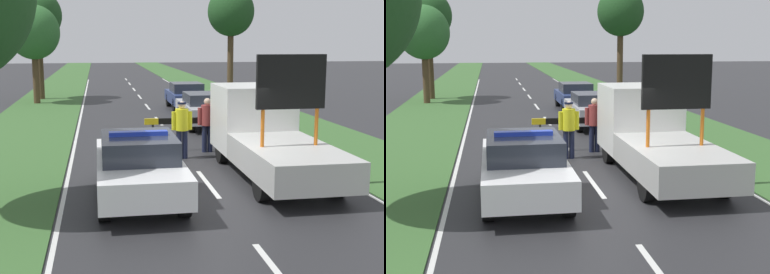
{
  "view_description": "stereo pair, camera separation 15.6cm",
  "coord_description": "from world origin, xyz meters",
  "views": [
    {
      "loc": [
        -2.68,
        -12.24,
        3.56
      ],
      "look_at": [
        -0.29,
        1.31,
        1.1
      ],
      "focal_mm": 50.0,
      "sensor_mm": 36.0,
      "label": 1
    },
    {
      "loc": [
        -2.53,
        -12.27,
        3.56
      ],
      "look_at": [
        -0.29,
        1.31,
        1.1
      ],
      "focal_mm": 50.0,
      "sensor_mm": 36.0,
      "label": 2
    }
  ],
  "objects": [
    {
      "name": "traffic_cone_near_police",
      "position": [
        2.68,
        4.32,
        0.33
      ],
      "size": [
        0.48,
        0.48,
        0.66
      ],
      "color": "black",
      "rests_on": "ground"
    },
    {
      "name": "road_barrier",
      "position": [
        0.13,
        4.88,
        0.91
      ],
      "size": [
        2.71,
        0.08,
        1.1
      ],
      "rotation": [
        0.0,
        0.0,
        -0.14
      ],
      "color": "black",
      "rests_on": "ground"
    },
    {
      "name": "queued_car_sedan_silver",
      "position": [
        1.75,
        9.82,
        0.76
      ],
      "size": [
        1.84,
        4.4,
        1.43
      ],
      "rotation": [
        0.0,
        0.0,
        3.14
      ],
      "color": "#B2B2B7",
      "rests_on": "ground"
    },
    {
      "name": "ground_plane",
      "position": [
        0.0,
        0.0,
        0.0
      ],
      "size": [
        160.0,
        160.0,
        0.0
      ],
      "primitive_type": "plane",
      "color": "#28282B"
    },
    {
      "name": "traffic_cone_centre_front",
      "position": [
        -0.86,
        3.92,
        0.25
      ],
      "size": [
        0.36,
        0.36,
        0.51
      ],
      "color": "black",
      "rests_on": "ground"
    },
    {
      "name": "roadside_tree_mid_right",
      "position": [
        -6.14,
        22.21,
        5.08
      ],
      "size": [
        2.87,
        2.87,
        6.65
      ],
      "color": "#4C3823",
      "rests_on": "ground"
    },
    {
      "name": "work_truck",
      "position": [
        1.82,
        1.63,
        1.1
      ],
      "size": [
        2.08,
        6.29,
        3.27
      ],
      "rotation": [
        0.0,
        0.0,
        3.13
      ],
      "color": "white",
      "rests_on": "ground"
    },
    {
      "name": "pedestrian_civilian",
      "position": [
        0.79,
        4.56,
        1.04
      ],
      "size": [
        0.63,
        0.4,
        1.77
      ],
      "rotation": [
        0.0,
        0.0,
        -0.07
      ],
      "color": "#191E38",
      "rests_on": "ground"
    },
    {
      "name": "police_car",
      "position": [
        -1.82,
        -0.31,
        0.78
      ],
      "size": [
        1.88,
        4.93,
        1.59
      ],
      "rotation": [
        0.0,
        0.0,
        -0.02
      ],
      "color": "white",
      "rests_on": "ground"
    },
    {
      "name": "queued_car_hatch_blue",
      "position": [
        1.96,
        15.86,
        0.74
      ],
      "size": [
        1.78,
        4.25,
        1.41
      ],
      "rotation": [
        0.0,
        0.0,
        3.14
      ],
      "color": "navy",
      "rests_on": "ground"
    },
    {
      "name": "grass_verge_right",
      "position": [
        5.57,
        20.0,
        0.01
      ],
      "size": [
        3.87,
        120.0,
        0.03
      ],
      "color": "#38602D",
      "rests_on": "ground"
    },
    {
      "name": "grass_verge_left",
      "position": [
        -5.57,
        20.0,
        0.01
      ],
      "size": [
        3.87,
        120.0,
        0.03
      ],
      "color": "#38602D",
      "rests_on": "ground"
    },
    {
      "name": "roadside_tree_mid_left",
      "position": [
        5.35,
        19.79,
        5.27
      ],
      "size": [
        2.81,
        2.81,
        6.82
      ],
      "color": "#4C3823",
      "rests_on": "ground"
    },
    {
      "name": "roadside_tree_near_right",
      "position": [
        -6.18,
        19.79,
        4.05
      ],
      "size": [
        2.94,
        2.94,
        5.64
      ],
      "color": "#4C3823",
      "rests_on": "ground"
    },
    {
      "name": "police_officer",
      "position": [
        -0.18,
        3.71,
        1.05
      ],
      "size": [
        0.64,
        0.4,
        1.77
      ],
      "rotation": [
        0.0,
        0.0,
        3.35
      ],
      "color": "#191E38",
      "rests_on": "ground"
    },
    {
      "name": "lane_markings",
      "position": [
        0.0,
        11.3,
        0.0
      ],
      "size": [
        7.18,
        57.88,
        0.01
      ],
      "color": "silver",
      "rests_on": "ground"
    }
  ]
}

